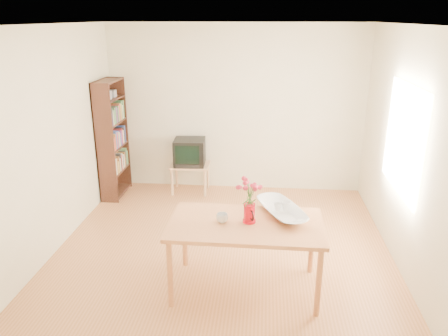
# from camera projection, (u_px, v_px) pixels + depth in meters

# --- Properties ---
(room) EXTENTS (4.50, 4.50, 4.50)m
(room) POSITION_uv_depth(u_px,v_px,m) (224.00, 151.00, 4.72)
(room) COLOR #AA693C
(room) RESTS_ON ground
(table) EXTENTS (1.52, 0.88, 0.75)m
(table) POSITION_uv_depth(u_px,v_px,m) (246.00, 229.00, 4.33)
(table) COLOR #C07241
(table) RESTS_ON ground
(tv_stand) EXTENTS (0.60, 0.45, 0.46)m
(tv_stand) POSITION_uv_depth(u_px,v_px,m) (190.00, 169.00, 6.93)
(tv_stand) COLOR tan
(tv_stand) RESTS_ON ground
(bookshelf) EXTENTS (0.28, 0.70, 1.80)m
(bookshelf) POSITION_uv_depth(u_px,v_px,m) (113.00, 143.00, 6.68)
(bookshelf) COLOR black
(bookshelf) RESTS_ON ground
(pitcher) EXTENTS (0.13, 0.20, 0.20)m
(pitcher) POSITION_uv_depth(u_px,v_px,m) (249.00, 214.00, 4.29)
(pitcher) COLOR red
(pitcher) RESTS_ON table
(flowers) EXTENTS (0.22, 0.22, 0.31)m
(flowers) POSITION_uv_depth(u_px,v_px,m) (250.00, 190.00, 4.21)
(flowers) COLOR #CB2F4C
(flowers) RESTS_ON pitcher
(mug) EXTENTS (0.12, 0.12, 0.09)m
(mug) POSITION_uv_depth(u_px,v_px,m) (222.00, 218.00, 4.30)
(mug) COLOR white
(mug) RESTS_ON table
(bowl) EXTENTS (0.67, 0.67, 0.48)m
(bowl) POSITION_uv_depth(u_px,v_px,m) (282.00, 192.00, 4.42)
(bowl) COLOR white
(bowl) RESTS_ON table
(teacup_a) EXTENTS (0.09, 0.09, 0.06)m
(teacup_a) POSITION_uv_depth(u_px,v_px,m) (278.00, 197.00, 4.44)
(teacup_a) COLOR white
(teacup_a) RESTS_ON bowl
(teacup_b) EXTENTS (0.09, 0.09, 0.07)m
(teacup_b) POSITION_uv_depth(u_px,v_px,m) (286.00, 196.00, 4.45)
(teacup_b) COLOR white
(teacup_b) RESTS_ON bowl
(television) EXTENTS (0.50, 0.47, 0.41)m
(television) POSITION_uv_depth(u_px,v_px,m) (190.00, 151.00, 6.85)
(television) COLOR black
(television) RESTS_ON tv_stand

